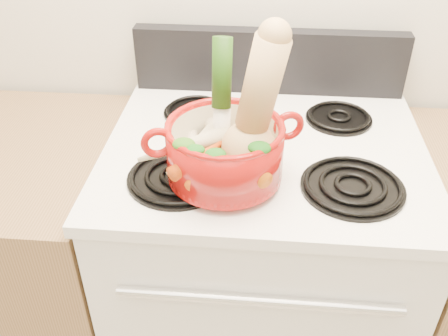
# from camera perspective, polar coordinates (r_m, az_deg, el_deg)

# --- Properties ---
(stove_body) EXTENTS (0.76, 0.65, 0.92)m
(stove_body) POSITION_cam_1_polar(r_m,az_deg,el_deg) (1.54, 3.86, -12.86)
(stove_body) COLOR white
(stove_body) RESTS_ON floor
(cooktop) EXTENTS (0.78, 0.67, 0.03)m
(cooktop) POSITION_cam_1_polar(r_m,az_deg,el_deg) (1.23, 4.72, 2.07)
(cooktop) COLOR white
(cooktop) RESTS_ON stove_body
(control_backsplash) EXTENTS (0.76, 0.05, 0.18)m
(control_backsplash) POSITION_cam_1_polar(r_m,az_deg,el_deg) (1.45, 5.19, 12.06)
(control_backsplash) COLOR black
(control_backsplash) RESTS_ON cooktop
(oven_handle) EXTENTS (0.60, 0.02, 0.02)m
(oven_handle) POSITION_cam_1_polar(r_m,az_deg,el_deg) (1.08, 3.92, -14.91)
(oven_handle) COLOR silver
(oven_handle) RESTS_ON stove_body
(burner_front_left) EXTENTS (0.22, 0.22, 0.02)m
(burner_front_left) POSITION_cam_1_polar(r_m,az_deg,el_deg) (1.10, -5.32, -0.94)
(burner_front_left) COLOR black
(burner_front_left) RESTS_ON cooktop
(burner_front_right) EXTENTS (0.22, 0.22, 0.02)m
(burner_front_right) POSITION_cam_1_polar(r_m,az_deg,el_deg) (1.10, 14.50, -1.95)
(burner_front_right) COLOR black
(burner_front_right) RESTS_ON cooktop
(burner_back_left) EXTENTS (0.17, 0.17, 0.02)m
(burner_back_left) POSITION_cam_1_polar(r_m,az_deg,el_deg) (1.35, -3.22, 6.55)
(burner_back_left) COLOR black
(burner_back_left) RESTS_ON cooktop
(burner_back_right) EXTENTS (0.17, 0.17, 0.02)m
(burner_back_right) POSITION_cam_1_polar(r_m,az_deg,el_deg) (1.35, 13.00, 5.71)
(burner_back_right) COLOR black
(burner_back_right) RESTS_ON cooktop
(dutch_oven) EXTENTS (0.31, 0.31, 0.12)m
(dutch_oven) POSITION_cam_1_polar(r_m,az_deg,el_deg) (1.05, 0.10, 1.99)
(dutch_oven) COLOR #980E0A
(dutch_oven) RESTS_ON burner_front_left
(pot_handle_left) EXTENTS (0.07, 0.04, 0.07)m
(pot_handle_left) POSITION_cam_1_polar(r_m,az_deg,el_deg) (1.01, -7.61, 2.90)
(pot_handle_left) COLOR #980E0A
(pot_handle_left) RESTS_ON dutch_oven
(pot_handle_right) EXTENTS (0.07, 0.04, 0.07)m
(pot_handle_right) POSITION_cam_1_polar(r_m,az_deg,el_deg) (1.07, 7.41, 4.82)
(pot_handle_right) COLOR #980E0A
(pot_handle_right) RESTS_ON dutch_oven
(squash) EXTENTS (0.21, 0.18, 0.31)m
(squash) POSITION_cam_1_polar(r_m,az_deg,el_deg) (0.99, 4.32, 7.01)
(squash) COLOR tan
(squash) RESTS_ON dutch_oven
(leek) EXTENTS (0.05, 0.09, 0.27)m
(leek) POSITION_cam_1_polar(r_m,az_deg,el_deg) (1.05, -0.30, 8.00)
(leek) COLOR white
(leek) RESTS_ON dutch_oven
(ginger) EXTENTS (0.09, 0.07, 0.04)m
(ginger) POSITION_cam_1_polar(r_m,az_deg,el_deg) (1.12, 0.28, 3.36)
(ginger) COLOR tan
(ginger) RESTS_ON dutch_oven
(parsnip_0) EXTENTS (0.08, 0.22, 0.06)m
(parsnip_0) POSITION_cam_1_polar(r_m,az_deg,el_deg) (1.11, -3.67, 2.90)
(parsnip_0) COLOR beige
(parsnip_0) RESTS_ON dutch_oven
(parsnip_1) EXTENTS (0.12, 0.18, 0.05)m
(parsnip_1) POSITION_cam_1_polar(r_m,az_deg,el_deg) (1.08, -3.61, 2.31)
(parsnip_1) COLOR beige
(parsnip_1) RESTS_ON dutch_oven
(parsnip_2) EXTENTS (0.13, 0.21, 0.06)m
(parsnip_2) POSITION_cam_1_polar(r_m,az_deg,el_deg) (1.10, -0.61, 3.67)
(parsnip_2) COLOR beige
(parsnip_2) RESTS_ON dutch_oven
(parsnip_3) EXTENTS (0.20, 0.12, 0.06)m
(parsnip_3) POSITION_cam_1_polar(r_m,az_deg,el_deg) (1.06, -4.74, 2.60)
(parsnip_3) COLOR beige
(parsnip_3) RESTS_ON dutch_oven
(carrot_0) EXTENTS (0.06, 0.16, 0.05)m
(carrot_0) POSITION_cam_1_polar(r_m,az_deg,el_deg) (1.04, -1.25, 0.23)
(carrot_0) COLOR #CD580A
(carrot_0) RESTS_ON dutch_oven
(carrot_1) EXTENTS (0.06, 0.14, 0.04)m
(carrot_1) POSITION_cam_1_polar(r_m,az_deg,el_deg) (1.03, -2.50, 0.11)
(carrot_1) COLOR #DC450B
(carrot_1) RESTS_ON dutch_oven
(carrot_2) EXTENTS (0.14, 0.17, 0.05)m
(carrot_2) POSITION_cam_1_polar(r_m,az_deg,el_deg) (1.04, 1.83, 1.14)
(carrot_2) COLOR #C15609
(carrot_2) RESTS_ON dutch_oven
(carrot_3) EXTENTS (0.12, 0.14, 0.05)m
(carrot_3) POSITION_cam_1_polar(r_m,az_deg,el_deg) (1.02, -2.81, 1.11)
(carrot_3) COLOR #CC3F0A
(carrot_3) RESTS_ON dutch_oven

